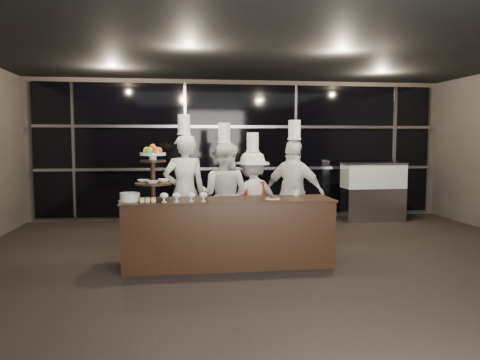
{
  "coord_description": "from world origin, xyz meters",
  "views": [
    {
      "loc": [
        -1.37,
        -5.11,
        1.72
      ],
      "look_at": [
        -0.49,
        1.44,
        1.15
      ],
      "focal_mm": 35.0,
      "sensor_mm": 36.0,
      "label": 1
    }
  ],
  "objects": [
    {
      "name": "room",
      "position": [
        0.0,
        0.0,
        1.5
      ],
      "size": [
        10.0,
        10.0,
        10.0
      ],
      "color": "black",
      "rests_on": "ground"
    },
    {
      "name": "window_wall",
      "position": [
        0.0,
        4.94,
        1.5
      ],
      "size": [
        8.6,
        0.1,
        2.8
      ],
      "color": "black",
      "rests_on": "ground"
    },
    {
      "name": "buffet_counter",
      "position": [
        -0.69,
        1.14,
        0.47
      ],
      "size": [
        2.84,
        0.74,
        0.92
      ],
      "color": "black",
      "rests_on": "ground"
    },
    {
      "name": "display_stand",
      "position": [
        -1.69,
        1.14,
        1.34
      ],
      "size": [
        0.48,
        0.48,
        0.74
      ],
      "color": "black",
      "rests_on": "buffet_counter"
    },
    {
      "name": "compotes",
      "position": [
        -1.29,
        0.92,
        1.0
      ],
      "size": [
        0.62,
        0.11,
        0.12
      ],
      "color": "silver",
      "rests_on": "buffet_counter"
    },
    {
      "name": "layer_cake",
      "position": [
        -1.99,
        1.09,
        0.97
      ],
      "size": [
        0.3,
        0.3,
        0.11
      ],
      "color": "white",
      "rests_on": "buffet_counter"
    },
    {
      "name": "pastry_squares",
      "position": [
        -1.75,
        0.97,
        0.95
      ],
      "size": [
        0.2,
        0.13,
        0.05
      ],
      "color": "#EDD874",
      "rests_on": "buffet_counter"
    },
    {
      "name": "small_plate",
      "position": [
        -0.1,
        1.04,
        0.94
      ],
      "size": [
        0.2,
        0.2,
        0.05
      ],
      "color": "white",
      "rests_on": "buffet_counter"
    },
    {
      "name": "chef_cup",
      "position": [
        0.31,
        1.39,
        0.96
      ],
      "size": [
        0.08,
        0.08,
        0.07
      ],
      "primitive_type": "cylinder",
      "color": "white",
      "rests_on": "buffet_counter"
    },
    {
      "name": "display_case",
      "position": [
        2.74,
        4.3,
        0.69
      ],
      "size": [
        1.29,
        0.56,
        1.24
      ],
      "color": "#A5A5AA",
      "rests_on": "ground"
    },
    {
      "name": "chef_a",
      "position": [
        -1.27,
        2.15,
        0.93
      ],
      "size": [
        0.71,
        0.52,
        2.1
      ],
      "color": "silver",
      "rests_on": "ground"
    },
    {
      "name": "chef_b",
      "position": [
        -0.65,
        2.14,
        0.85
      ],
      "size": [
        1.01,
        0.93,
        1.98
      ],
      "color": "white",
      "rests_on": "ground"
    },
    {
      "name": "chef_c",
      "position": [
        -0.17,
        2.33,
        0.78
      ],
      "size": [
        1.12,
        0.84,
        1.83
      ],
      "color": "silver",
      "rests_on": "ground"
    },
    {
      "name": "chef_d",
      "position": [
        0.45,
        2.05,
        0.88
      ],
      "size": [
        1.06,
        0.94,
        2.03
      ],
      "color": "white",
      "rests_on": "ground"
    }
  ]
}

